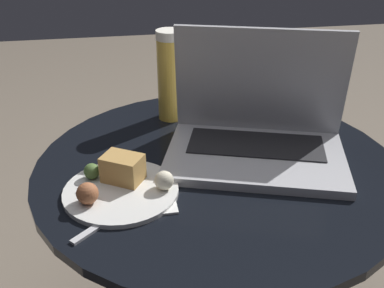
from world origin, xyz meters
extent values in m
cylinder|color=#9E9EA3|center=(0.00, 0.00, 0.25)|extent=(0.07, 0.07, 0.48)
cylinder|color=black|center=(0.00, 0.00, 0.50)|extent=(0.74, 0.74, 0.02)
cube|color=white|center=(-0.18, -0.11, 0.51)|extent=(0.14, 0.10, 0.00)
cube|color=#B2B2B7|center=(0.08, -0.01, 0.52)|extent=(0.41, 0.34, 0.02)
cube|color=black|center=(0.09, 0.02, 0.53)|extent=(0.30, 0.20, 0.00)
cube|color=#B2B2B7|center=(0.11, 0.09, 0.65)|extent=(0.35, 0.15, 0.23)
cube|color=silver|center=(0.11, 0.08, 0.64)|extent=(0.32, 0.13, 0.21)
cylinder|color=gold|center=(-0.06, 0.23, 0.61)|extent=(0.06, 0.06, 0.19)
cylinder|color=white|center=(-0.06, 0.23, 0.72)|extent=(0.06, 0.06, 0.02)
cylinder|color=silver|center=(-0.20, -0.08, 0.52)|extent=(0.21, 0.21, 0.01)
cube|color=tan|center=(-0.19, -0.05, 0.55)|extent=(0.09, 0.08, 0.05)
sphere|color=beige|center=(-0.12, -0.09, 0.54)|extent=(0.03, 0.03, 0.03)
sphere|color=#9E5B38|center=(-0.25, -0.11, 0.54)|extent=(0.04, 0.04, 0.04)
sphere|color=#4C6B33|center=(-0.25, -0.03, 0.54)|extent=(0.03, 0.03, 0.03)
cube|color=silver|center=(-0.23, -0.16, 0.51)|extent=(0.11, 0.10, 0.00)
cube|color=silver|center=(-0.15, -0.10, 0.51)|extent=(0.06, 0.06, 0.00)
camera|label=1|loc=(-0.19, -0.76, 0.97)|focal=42.00mm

